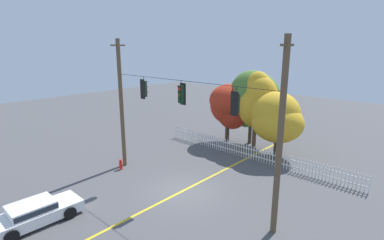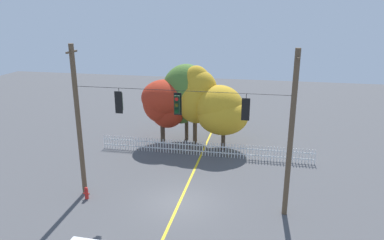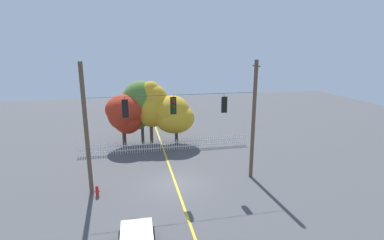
# 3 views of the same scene
# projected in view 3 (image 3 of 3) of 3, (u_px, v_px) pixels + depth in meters

# --- Properties ---
(ground) EXTENTS (80.00, 80.00, 0.00)m
(ground) POSITION_uv_depth(u_px,v_px,m) (176.00, 184.00, 21.89)
(ground) COLOR #4C4C4F
(lane_centerline_stripe) EXTENTS (0.16, 36.00, 0.01)m
(lane_centerline_stripe) POSITION_uv_depth(u_px,v_px,m) (176.00, 184.00, 21.89)
(lane_centerline_stripe) COLOR gold
(lane_centerline_stripe) RESTS_ON ground
(signal_support_span) EXTENTS (12.29, 1.10, 9.10)m
(signal_support_span) POSITION_uv_depth(u_px,v_px,m) (175.00, 124.00, 20.76)
(signal_support_span) COLOR brown
(signal_support_span) RESTS_ON ground
(traffic_signal_northbound_secondary) EXTENTS (0.43, 0.38, 1.42)m
(traffic_signal_northbound_secondary) POSITION_uv_depth(u_px,v_px,m) (125.00, 108.00, 19.73)
(traffic_signal_northbound_secondary) COLOR black
(traffic_signal_westbound_side) EXTENTS (0.43, 0.38, 1.39)m
(traffic_signal_westbound_side) POSITION_uv_depth(u_px,v_px,m) (174.00, 106.00, 20.43)
(traffic_signal_westbound_side) COLOR black
(traffic_signal_eastbound_side) EXTENTS (0.43, 0.38, 1.41)m
(traffic_signal_eastbound_side) POSITION_uv_depth(u_px,v_px,m) (224.00, 104.00, 21.17)
(traffic_signal_eastbound_side) COLOR black
(white_picket_fence) EXTENTS (16.53, 0.06, 1.13)m
(white_picket_fence) POSITION_uv_depth(u_px,v_px,m) (166.00, 145.00, 28.71)
(white_picket_fence) COLOR white
(white_picket_fence) RESTS_ON ground
(autumn_maple_near_fence) EXTENTS (3.95, 3.71, 5.35)m
(autumn_maple_near_fence) POSITION_uv_depth(u_px,v_px,m) (125.00, 112.00, 29.59)
(autumn_maple_near_fence) COLOR #473828
(autumn_maple_near_fence) RESTS_ON ground
(autumn_maple_mid) EXTENTS (4.43, 3.99, 6.60)m
(autumn_maple_mid) POSITION_uv_depth(u_px,v_px,m) (142.00, 104.00, 30.64)
(autumn_maple_mid) COLOR #473828
(autumn_maple_mid) RESTS_ON ground
(autumn_oak_far_east) EXTENTS (3.27, 2.79, 6.59)m
(autumn_oak_far_east) POSITION_uv_depth(u_px,v_px,m) (152.00, 105.00, 30.08)
(autumn_oak_far_east) COLOR brown
(autumn_oak_far_east) RESTS_ON ground
(autumn_maple_far_west) EXTENTS (4.30, 3.99, 5.17)m
(autumn_maple_far_west) POSITION_uv_depth(u_px,v_px,m) (173.00, 115.00, 30.19)
(autumn_maple_far_west) COLOR #473828
(autumn_maple_far_west) RESTS_ON ground
(fire_hydrant) EXTENTS (0.38, 0.22, 0.77)m
(fire_hydrant) POSITION_uv_depth(u_px,v_px,m) (97.00, 191.00, 20.04)
(fire_hydrant) COLOR red
(fire_hydrant) RESTS_ON ground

